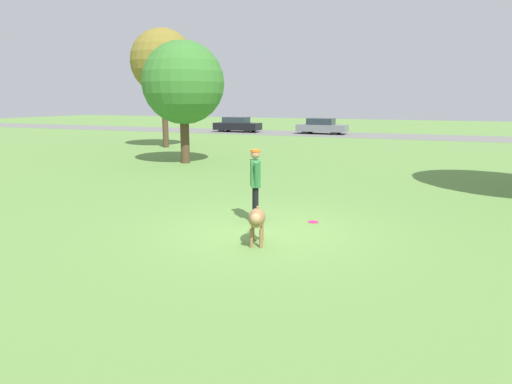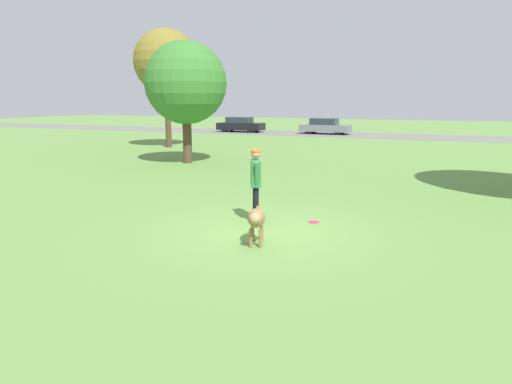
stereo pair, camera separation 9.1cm
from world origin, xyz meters
The scene contains 9 objects.
ground_plane centered at (0.00, 0.00, 0.00)m, with size 120.00×120.00×0.00m, color #608C42.
far_road_strip centered at (0.00, 28.80, 0.01)m, with size 120.00×6.00×0.01m.
person centered at (-0.41, 0.59, 1.04)m, with size 0.41×0.71×1.74m.
dog centered at (0.29, -1.03, 0.53)m, with size 0.57×1.10×0.75m.
frisbee centered at (0.89, 1.06, 0.01)m, with size 0.25×0.25×0.02m.
tree_near_left centered at (-7.32, 8.92, 3.59)m, with size 3.68×3.68×5.45m.
tree_far_left centered at (-12.10, 14.58, 5.06)m, with size 3.81×3.81×6.99m.
parked_car_black centered at (-13.64, 28.41, 0.65)m, with size 4.16×1.76×1.34m.
parked_car_grey centered at (-5.99, 28.91, 0.66)m, with size 4.18×1.83×1.33m.
Camera 2 is at (3.70, -9.13, 2.87)m, focal length 32.00 mm.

